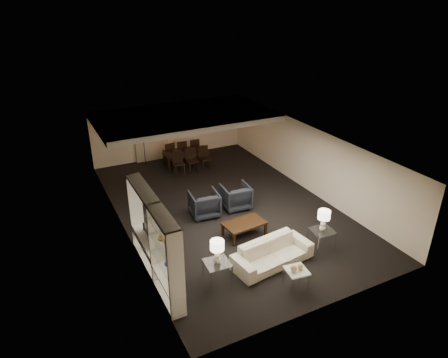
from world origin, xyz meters
TOP-DOWN VIEW (x-y plane):
  - floor at (0.00, 0.00)m, footprint 11.00×11.00m
  - ceiling at (0.00, 0.00)m, footprint 7.00×11.00m
  - wall_back at (0.00, 5.50)m, footprint 7.00×0.02m
  - wall_front at (0.00, -5.50)m, footprint 7.00×0.02m
  - wall_left at (-3.50, 0.00)m, footprint 0.02×11.00m
  - wall_right at (3.50, 0.00)m, footprint 0.02×11.00m
  - ceiling_soffit at (0.00, 3.50)m, footprint 7.00×4.00m
  - curtains at (-0.90, 5.42)m, footprint 1.50×0.12m
  - door at (0.70, 5.47)m, footprint 0.90×0.05m
  - painting at (2.10, 5.46)m, footprint 0.95×0.04m
  - media_unit at (-3.31, -2.60)m, footprint 0.38×3.40m
  - pendant_light at (0.30, 3.50)m, footprint 0.52×0.52m
  - sofa at (-0.24, -3.50)m, footprint 2.42×1.20m
  - coffee_table at (-0.24, -1.90)m, footprint 1.34×0.86m
  - armchair_left at (-0.84, -0.20)m, footprint 1.02×1.04m
  - armchair_right at (0.36, -0.20)m, footprint 1.00×1.02m
  - side_table_left at (-1.94, -3.50)m, footprint 0.68×0.68m
  - side_table_right at (1.46, -3.50)m, footprint 0.69×0.69m
  - table_lamp_left at (-1.94, -3.50)m, footprint 0.40×0.40m
  - table_lamp_right at (1.46, -3.50)m, footprint 0.39×0.39m
  - marble_table at (-0.24, -4.60)m, footprint 0.60×0.60m
  - gold_gourd_a at (-0.34, -4.60)m, footprint 0.17×0.17m
  - gold_gourd_b at (-0.14, -4.60)m, footprint 0.15×0.15m
  - television at (-3.28, -1.94)m, footprint 1.00×0.13m
  - vase_blue at (-3.31, -3.65)m, footprint 0.16×0.16m
  - vase_amber at (-3.31, -3.31)m, footprint 0.17×0.17m
  - floor_speaker at (-3.20, -1.40)m, footprint 0.14×0.14m
  - dining_table at (0.20, 4.04)m, footprint 2.02×1.30m
  - chair_nl at (-0.40, 3.39)m, footprint 0.50×0.50m
  - chair_nm at (0.20, 3.39)m, footprint 0.47×0.47m
  - chair_nr at (0.80, 3.39)m, footprint 0.48×0.48m
  - chair_fl at (-0.40, 4.69)m, footprint 0.50×0.50m
  - chair_fm at (0.20, 4.69)m, footprint 0.49×0.49m
  - chair_fr at (0.80, 4.69)m, footprint 0.49×0.49m
  - floor_lamp at (-1.33, 5.14)m, footprint 0.28×0.28m

SIDE VIEW (x-z plane):
  - floor at x=0.00m, z-range 0.00..0.00m
  - coffee_table at x=-0.24m, z-range 0.00..0.46m
  - marble_table at x=-0.24m, z-range 0.00..0.53m
  - side_table_left at x=-1.94m, z-range 0.00..0.60m
  - side_table_right at x=1.46m, z-range 0.00..0.60m
  - dining_table at x=0.20m, z-range 0.00..0.67m
  - sofa at x=-0.24m, z-range 0.00..0.68m
  - armchair_left at x=-0.84m, z-range 0.00..0.87m
  - armchair_right at x=0.36m, z-range 0.00..0.87m
  - floor_speaker at x=-3.20m, z-range 0.00..0.99m
  - chair_nl at x=-0.40m, z-range 0.00..0.99m
  - chair_nm at x=0.20m, z-range 0.00..0.99m
  - chair_nr at x=0.80m, z-range 0.00..0.99m
  - chair_fl at x=-0.40m, z-range 0.00..0.99m
  - chair_fm at x=0.20m, z-range 0.00..0.99m
  - chair_fr at x=0.80m, z-range 0.00..0.99m
  - gold_gourd_b at x=-0.14m, z-range 0.53..0.68m
  - gold_gourd_a at x=-0.34m, z-range 0.53..0.70m
  - floor_lamp at x=-1.33m, z-range 0.00..1.52m
  - table_lamp_left at x=-1.94m, z-range 0.60..1.26m
  - table_lamp_right at x=1.46m, z-range 0.60..1.26m
  - television at x=-3.28m, z-range 0.75..1.33m
  - door at x=0.70m, z-range 0.00..2.10m
  - vase_blue at x=-3.31m, z-range 1.06..1.23m
  - media_unit at x=-3.31m, z-range 0.00..2.35m
  - curtains at x=-0.90m, z-range 0.00..2.40m
  - wall_back at x=0.00m, z-range 0.00..2.50m
  - wall_front at x=0.00m, z-range 0.00..2.50m
  - wall_left at x=-3.50m, z-range 0.00..2.50m
  - wall_right at x=3.50m, z-range 0.00..2.50m
  - painting at x=2.10m, z-range 1.23..1.88m
  - vase_amber at x=-3.31m, z-range 1.56..1.74m
  - pendant_light at x=0.30m, z-range 1.80..2.04m
  - ceiling_soffit at x=0.00m, z-range 2.30..2.50m
  - ceiling at x=0.00m, z-range 2.49..2.51m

